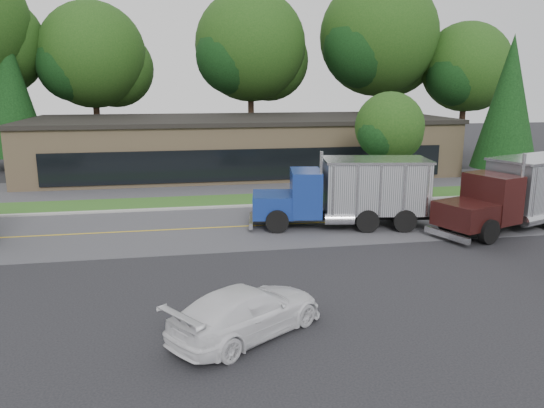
{
  "coord_description": "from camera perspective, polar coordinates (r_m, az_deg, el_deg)",
  "views": [
    {
      "loc": [
        -3.01,
        -16.22,
        6.98
      ],
      "look_at": [
        0.98,
        5.97,
        1.8
      ],
      "focal_mm": 35.0,
      "sensor_mm": 36.0,
      "label": 1
    }
  ],
  "objects": [
    {
      "name": "evergreen_right",
      "position": [
        41.26,
        24.1,
        9.98
      ],
      "size": [
        4.52,
        4.52,
        10.27
      ],
      "color": "#382619",
      "rests_on": "ground"
    },
    {
      "name": "tree_verge",
      "position": [
        34.02,
        12.58,
        7.79
      ],
      "size": [
        4.53,
        4.26,
        6.46
      ],
      "color": "#382619",
      "rests_on": "ground"
    },
    {
      "name": "tree_far_c",
      "position": [
        50.94,
        -2.16,
        16.1
      ],
      "size": [
        10.76,
        10.12,
        15.34
      ],
      "color": "#382619",
      "rests_on": "ground"
    },
    {
      "name": "tree_far_b",
      "position": [
        50.84,
        -18.52,
        14.46
      ],
      "size": [
        9.77,
        9.2,
        13.94
      ],
      "color": "#382619",
      "rests_on": "ground"
    },
    {
      "name": "tree_far_d",
      "position": [
        53.09,
        11.51,
        16.66
      ],
      "size": [
        11.7,
        11.01,
        16.69
      ],
      "color": "#382619",
      "rests_on": "ground"
    },
    {
      "name": "far_parking",
      "position": [
        37.01,
        -5.34,
        2.01
      ],
      "size": [
        60.0,
        7.0,
        0.02
      ],
      "primitive_type": "cube",
      "color": "#56565C",
      "rests_on": "ground"
    },
    {
      "name": "evergreen_left",
      "position": [
        48.02,
        -26.41,
        11.01
      ],
      "size": [
        5.17,
        5.17,
        11.76
      ],
      "color": "#382619",
      "rests_on": "ground"
    },
    {
      "name": "rally_car",
      "position": [
        15.2,
        -2.68,
        -11.46
      ],
      "size": [
        5.11,
        4.42,
        1.41
      ],
      "primitive_type": "imported",
      "rotation": [
        0.0,
        0.0,
        2.19
      ],
      "color": "white",
      "rests_on": "ground"
    },
    {
      "name": "dump_truck_blue",
      "position": [
        26.25,
        8.45,
        1.43
      ],
      "size": [
        8.81,
        3.86,
        3.36
      ],
      "rotation": [
        0.0,
        0.0,
        2.98
      ],
      "color": "black",
      "rests_on": "ground"
    },
    {
      "name": "road",
      "position": [
        26.34,
        -3.26,
        -2.45
      ],
      "size": [
        60.0,
        8.0,
        0.02
      ],
      "primitive_type": "cube",
      "color": "#56565C",
      "rests_on": "ground"
    },
    {
      "name": "ground",
      "position": [
        17.92,
        0.31,
        -9.99
      ],
      "size": [
        140.0,
        140.0,
        0.0
      ],
      "primitive_type": "plane",
      "color": "#2B2B30",
      "rests_on": "ground"
    },
    {
      "name": "tree_far_e",
      "position": [
        54.57,
        20.2,
        13.24
      ],
      "size": [
        8.79,
        8.27,
        12.54
      ],
      "color": "#382619",
      "rests_on": "ground"
    },
    {
      "name": "strip_mall",
      "position": [
        42.81,
        -3.42,
        6.24
      ],
      "size": [
        32.0,
        12.0,
        4.0
      ],
      "primitive_type": "cube",
      "color": "#9A815E",
      "rests_on": "ground"
    },
    {
      "name": "center_line",
      "position": [
        26.34,
        -3.26,
        -2.45
      ],
      "size": [
        60.0,
        0.12,
        0.01
      ],
      "primitive_type": "cube",
      "color": "gold",
      "rests_on": "ground"
    },
    {
      "name": "curb",
      "position": [
        30.39,
        -4.23,
        -0.37
      ],
      "size": [
        60.0,
        0.3,
        0.12
      ],
      "primitive_type": "cube",
      "color": "#9E9E99",
      "rests_on": "ground"
    },
    {
      "name": "dump_truck_maroon",
      "position": [
        28.77,
        25.43,
        1.32
      ],
      "size": [
        9.44,
        5.51,
        3.36
      ],
      "rotation": [
        0.0,
        0.0,
        3.5
      ],
      "color": "black",
      "rests_on": "ground"
    },
    {
      "name": "grass_verge",
      "position": [
        32.14,
        -4.57,
        0.35
      ],
      "size": [
        60.0,
        3.4,
        0.03
      ],
      "primitive_type": "cube",
      "color": "#316422",
      "rests_on": "ground"
    }
  ]
}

